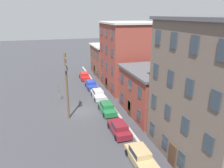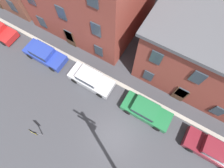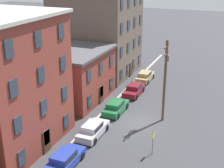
# 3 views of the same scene
# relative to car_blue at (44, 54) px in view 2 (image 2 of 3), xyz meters

# --- Properties ---
(ground_plane) EXTENTS (200.00, 200.00, 0.00)m
(ground_plane) POSITION_rel_car_blue_xyz_m (10.28, -3.25, -0.75)
(ground_plane) COLOR #38383D
(kerb_strip) EXTENTS (56.00, 0.36, 0.16)m
(kerb_strip) POSITION_rel_car_blue_xyz_m (10.28, 1.25, -0.67)
(kerb_strip) COLOR #9E998E
(kerb_strip) RESTS_ON ground_plane
(apartment_far) EXTENTS (10.13, 10.13, 6.47)m
(apartment_far) POSITION_rel_car_blue_xyz_m (13.43, 7.55, 2.50)
(apartment_far) COLOR brown
(apartment_far) RESTS_ON ground_plane
(car_blue) EXTENTS (4.40, 1.92, 1.43)m
(car_blue) POSITION_rel_car_blue_xyz_m (0.00, 0.00, 0.00)
(car_blue) COLOR #233899
(car_blue) RESTS_ON ground_plane
(car_silver) EXTENTS (4.40, 1.92, 1.43)m
(car_silver) POSITION_rel_car_blue_xyz_m (5.58, 0.06, 0.00)
(car_silver) COLOR #B7B7BC
(car_silver) RESTS_ON ground_plane
(car_green) EXTENTS (4.40, 1.92, 1.43)m
(car_green) POSITION_rel_car_blue_xyz_m (11.49, -0.03, 0.00)
(car_green) COLOR #1E6638
(car_green) RESTS_ON ground_plane
(car_maroon) EXTENTS (4.40, 1.92, 1.43)m
(car_maroon) POSITION_rel_car_blue_xyz_m (17.61, -0.21, 0.00)
(car_maroon) COLOR maroon
(car_maroon) RESTS_ON ground_plane
(caution_sign) EXTENTS (0.96, 0.08, 2.46)m
(caution_sign) POSITION_rel_car_blue_xyz_m (4.69, -6.39, 0.89)
(caution_sign) COLOR slate
(caution_sign) RESTS_ON ground_plane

